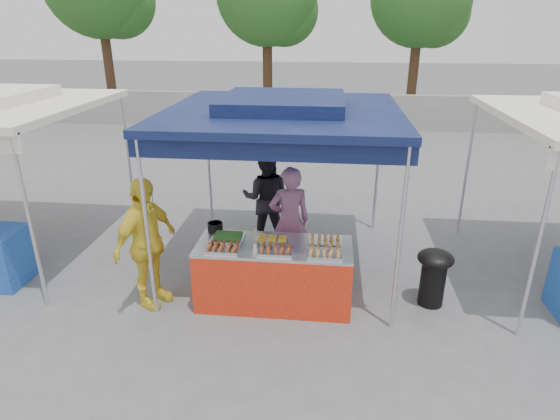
# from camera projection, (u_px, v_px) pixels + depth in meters

# --- Properties ---
(ground_plane) EXTENTS (80.00, 80.00, 0.00)m
(ground_plane) POSITION_uv_depth(u_px,v_px,m) (275.00, 297.00, 6.40)
(ground_plane) COLOR slate
(back_wall) EXTENTS (40.00, 0.25, 1.20)m
(back_wall) POSITION_uv_depth(u_px,v_px,m) (312.00, 111.00, 16.31)
(back_wall) COLOR gray
(back_wall) RESTS_ON ground_plane
(main_canopy) EXTENTS (3.20, 3.20, 2.57)m
(main_canopy) POSITION_uv_depth(u_px,v_px,m) (283.00, 111.00, 6.40)
(main_canopy) COLOR silver
(main_canopy) RESTS_ON ground_plane
(tree_2) EXTENTS (3.62, 3.57, 6.14)m
(tree_2) POSITION_uv_depth(u_px,v_px,m) (425.00, 0.00, 16.66)
(tree_2) COLOR #452D1A
(tree_2) RESTS_ON ground_plane
(vendor_table) EXTENTS (2.00, 0.80, 0.85)m
(vendor_table) POSITION_uv_depth(u_px,v_px,m) (274.00, 274.00, 6.15)
(vendor_table) COLOR red
(vendor_table) RESTS_ON ground_plane
(food_tray_fl) EXTENTS (0.42, 0.30, 0.07)m
(food_tray_fl) POSITION_uv_depth(u_px,v_px,m) (223.00, 248.00, 5.82)
(food_tray_fl) COLOR silver
(food_tray_fl) RESTS_ON vendor_table
(food_tray_fm) EXTENTS (0.42, 0.30, 0.07)m
(food_tray_fm) POSITION_uv_depth(u_px,v_px,m) (276.00, 251.00, 5.76)
(food_tray_fm) COLOR silver
(food_tray_fm) RESTS_ON vendor_table
(food_tray_fr) EXTENTS (0.42, 0.30, 0.07)m
(food_tray_fr) POSITION_uv_depth(u_px,v_px,m) (325.00, 254.00, 5.69)
(food_tray_fr) COLOR silver
(food_tray_fr) RESTS_ON vendor_table
(food_tray_bl) EXTENTS (0.42, 0.30, 0.07)m
(food_tray_bl) POSITION_uv_depth(u_px,v_px,m) (228.00, 237.00, 6.11)
(food_tray_bl) COLOR silver
(food_tray_bl) RESTS_ON vendor_table
(food_tray_bm) EXTENTS (0.42, 0.30, 0.07)m
(food_tray_bm) POSITION_uv_depth(u_px,v_px,m) (272.00, 240.00, 6.05)
(food_tray_bm) COLOR silver
(food_tray_bm) RESTS_ON vendor_table
(food_tray_br) EXTENTS (0.42, 0.30, 0.07)m
(food_tray_br) POSITION_uv_depth(u_px,v_px,m) (325.00, 241.00, 6.00)
(food_tray_br) COLOR silver
(food_tray_br) RESTS_ON vendor_table
(cooking_pot) EXTENTS (0.21, 0.21, 0.12)m
(cooking_pot) POSITION_uv_depth(u_px,v_px,m) (215.00, 227.00, 6.36)
(cooking_pot) COLOR black
(cooking_pot) RESTS_ON vendor_table
(skewer_cup) EXTENTS (0.08, 0.08, 0.10)m
(skewer_cup) POSITION_uv_depth(u_px,v_px,m) (255.00, 246.00, 5.83)
(skewer_cup) COLOR silver
(skewer_cup) RESTS_ON vendor_table
(wok_burner) EXTENTS (0.47, 0.47, 0.79)m
(wok_burner) POSITION_uv_depth(u_px,v_px,m) (434.00, 273.00, 6.09)
(wok_burner) COLOR black
(wok_burner) RESTS_ON ground_plane
(crate_left) EXTENTS (0.55, 0.38, 0.33)m
(crate_left) POSITION_uv_depth(u_px,v_px,m) (263.00, 263.00, 6.97)
(crate_left) COLOR #1536AD
(crate_left) RESTS_ON ground_plane
(crate_right) EXTENTS (0.45, 0.32, 0.27)m
(crate_right) POSITION_uv_depth(u_px,v_px,m) (294.00, 272.00, 6.78)
(crate_right) COLOR #1536AD
(crate_right) RESTS_ON ground_plane
(crate_stacked) EXTENTS (0.45, 0.31, 0.27)m
(crate_stacked) POSITION_uv_depth(u_px,v_px,m) (294.00, 255.00, 6.68)
(crate_stacked) COLOR #1536AD
(crate_stacked) RESTS_ON crate_right
(vendor_woman) EXTENTS (0.68, 0.54, 1.64)m
(vendor_woman) POSITION_uv_depth(u_px,v_px,m) (289.00, 221.00, 6.77)
(vendor_woman) COLOR #925D85
(vendor_woman) RESTS_ON ground_plane
(helper_man) EXTENTS (0.80, 0.63, 1.64)m
(helper_man) POSITION_uv_depth(u_px,v_px,m) (266.00, 198.00, 7.67)
(helper_man) COLOR black
(helper_man) RESTS_ON ground_plane
(customer_person) EXTENTS (0.80, 1.11, 1.75)m
(customer_person) POSITION_uv_depth(u_px,v_px,m) (146.00, 244.00, 5.95)
(customer_person) COLOR yellow
(customer_person) RESTS_ON ground_plane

